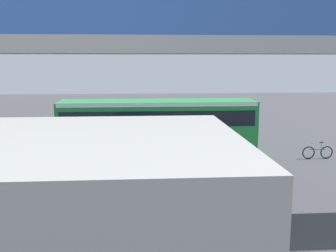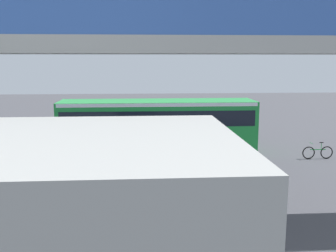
# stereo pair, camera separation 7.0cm
# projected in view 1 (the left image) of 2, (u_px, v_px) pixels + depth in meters

# --- Properties ---
(ground) EXTENTS (80.00, 80.00, 0.00)m
(ground) POSITION_uv_depth(u_px,v_px,m) (157.00, 149.00, 24.30)
(ground) COLOR #424247
(city_bus) EXTENTS (11.54, 2.85, 3.15)m
(city_bus) POSITION_uv_depth(u_px,v_px,m) (158.00, 122.00, 23.04)
(city_bus) COLOR #1E8C38
(city_bus) RESTS_ON ground
(parked_van) EXTENTS (4.80, 2.17, 2.05)m
(parked_van) POSITION_uv_depth(u_px,v_px,m) (54.00, 155.00, 18.00)
(parked_van) COLOR #B7BCC6
(parked_van) RESTS_ON ground
(bicycle_green) EXTENTS (1.77, 0.44, 0.96)m
(bicycle_green) POSITION_uv_depth(u_px,v_px,m) (318.00, 152.00, 21.85)
(bicycle_green) COLOR black
(bicycle_green) RESTS_ON ground
(lane_dash_leftmost) EXTENTS (2.00, 0.20, 0.01)m
(lane_dash_leftmost) POSITION_uv_depth(u_px,v_px,m) (238.00, 137.00, 28.10)
(lane_dash_leftmost) COLOR silver
(lane_dash_leftmost) RESTS_ON ground
(lane_dash_left) EXTENTS (2.00, 0.20, 0.01)m
(lane_dash_left) POSITION_uv_depth(u_px,v_px,m) (183.00, 138.00, 27.81)
(lane_dash_left) COLOR silver
(lane_dash_left) RESTS_ON ground
(lane_dash_centre) EXTENTS (2.00, 0.20, 0.01)m
(lane_dash_centre) POSITION_uv_depth(u_px,v_px,m) (127.00, 138.00, 27.53)
(lane_dash_centre) COLOR silver
(lane_dash_centre) RESTS_ON ground
(lane_dash_right) EXTENTS (2.00, 0.20, 0.01)m
(lane_dash_right) POSITION_uv_depth(u_px,v_px,m) (70.00, 139.00, 27.24)
(lane_dash_right) COLOR silver
(lane_dash_right) RESTS_ON ground
(pedestrian_overpass) EXTENTS (31.11, 2.60, 7.31)m
(pedestrian_overpass) POSITION_uv_depth(u_px,v_px,m) (173.00, 60.00, 12.06)
(pedestrian_overpass) COLOR #9E9E99
(pedestrian_overpass) RESTS_ON ground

